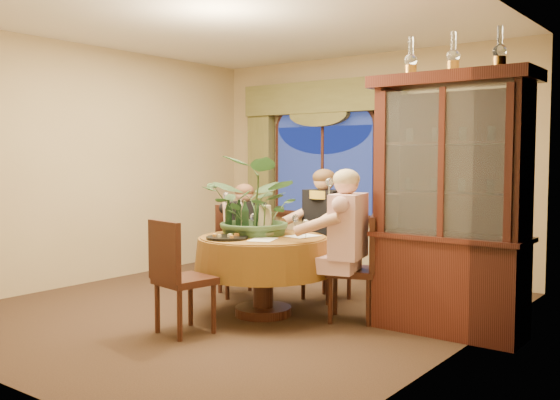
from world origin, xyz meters
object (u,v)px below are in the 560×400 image
Objects in this scene: person_pink at (348,247)px; stoneware_vase at (265,220)px; dining_table at (263,276)px; chair_back at (239,251)px; china_cabinet at (450,205)px; oil_lamp_left at (411,57)px; chair_front_left at (185,277)px; person_scarf at (325,235)px; centerpiece_plant at (259,169)px; olive_bowl at (266,235)px; wine_bottle_0 at (244,217)px; wine_bottle_4 at (245,219)px; chair_right at (351,268)px; wine_bottle_3 at (240,215)px; wine_bottle_2 at (239,217)px; oil_lamp_right at (500,47)px; wine_bottle_5 at (257,216)px; oil_lamp_center at (453,52)px; chair_back_right at (326,254)px; person_back at (244,240)px.

person_pink is 0.91m from stoneware_vase.
chair_back reaches higher than dining_table.
china_cabinet is 6.42× the size of oil_lamp_left.
person_pink reaches higher than chair_front_left.
person_scarf is 1.25× the size of centerpiece_plant.
person_scarf is at bearing 72.67° from stoneware_vase.
stoneware_vase is 0.25m from olive_bowl.
stoneware_vase is at bearing 35.68° from wine_bottle_0.
wine_bottle_4 is at bearing -150.17° from dining_table.
dining_table is 0.89m from person_pink.
oil_lamp_left is (-0.38, 0.00, 1.26)m from china_cabinet.
chair_right is 6.13× the size of olive_bowl.
wine_bottle_0 is at bearing 175.38° from dining_table.
person_pink is 4.22× the size of wine_bottle_3.
china_cabinet is at bearing 9.69° from wine_bottle_3.
wine_bottle_2 is (-1.06, -0.34, 0.44)m from chair_right.
oil_lamp_right is 0.35× the size of chair_front_left.
chair_front_left is 1.11m from wine_bottle_3.
wine_bottle_5 is (-1.04, 0.00, 0.22)m from person_pink.
chair_front_left is (-0.15, -0.86, 0.10)m from dining_table.
wine_bottle_0 is at bearing -37.03° from wine_bottle_3.
person_scarf is at bearing 31.48° from person_pink.
wine_bottle_2 is at bearing -158.65° from centerpiece_plant.
dining_table is 2.61m from oil_lamp_center.
chair_back_right is at bearing 67.84° from wine_bottle_0.
centerpiece_plant is 0.50m from wine_bottle_5.
chair_front_left is at bearing -84.06° from wine_bottle_0.
chair_back is (-1.50, 0.17, 0.00)m from chair_right.
wine_bottle_4 is (-0.26, -1.00, 0.44)m from chair_back_right.
china_cabinet is at bearing 11.22° from stoneware_vase.
wine_bottle_3 is at bearing -178.96° from stoneware_vase.
wine_bottle_0 is (-1.05, -0.18, 0.22)m from person_pink.
oil_lamp_left is at bearing 21.86° from wine_bottle_4.
wine_bottle_2 reaches higher than olive_bowl.
oil_lamp_center is at bearing 17.52° from wine_bottle_4.
wine_bottle_0 is (0.44, -0.52, 0.31)m from person_back.
olive_bowl is at bearing -162.11° from oil_lamp_center.
olive_bowl is at bearing -9.09° from wine_bottle_0.
chair_right is 1.51m from chair_back.
person_scarf is 8.78× the size of olive_bowl.
oil_lamp_right reaches higher than person_pink.
person_back reaches higher than olive_bowl.
chair_back is at bearing -26.59° from person_back.
centerpiece_plant is at bearing 144.57° from dining_table.
stoneware_vase is at bearing -168.78° from china_cabinet.
wine_bottle_3 is (-1.15, -0.21, 0.44)m from chair_right.
person_scarf is at bearing 59.62° from wine_bottle_5.
person_scarf is (-1.11, 0.38, -1.67)m from oil_lamp_left.
person_back reaches higher than chair_back_right.
wine_bottle_2 reaches higher than chair_back.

